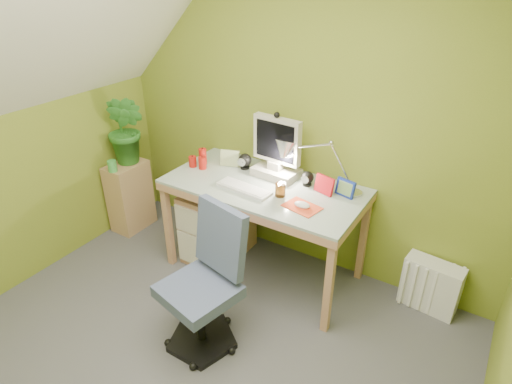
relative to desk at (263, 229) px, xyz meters
The scene contains 19 objects.
wall_back 0.89m from the desk, 78.42° to the left, with size 3.20×0.01×2.40m, color olive.
desk is the anchor object (origin of this frame).
monitor 0.66m from the desk, 90.00° to the left, with size 0.35×0.20×0.48m, color #BBB6A8, non-canonical shape.
speaker_left 0.55m from the desk, 149.35° to the left, with size 0.10×0.10×0.12m, color black, non-canonical shape.
speaker_right 0.54m from the desk, 30.65° to the left, with size 0.09×0.09×0.11m, color black, non-canonical shape.
keyboard 0.43m from the desk, 119.74° to the right, with size 0.41×0.13×0.02m, color silver.
mousepad 0.56m from the desk, 20.22° to the right, with size 0.24×0.17×0.01m, color #E24723.
mouse 0.58m from the desk, 20.22° to the right, with size 0.11×0.07×0.04m, color white.
amber_tumbler 0.48m from the desk, 23.96° to the right, with size 0.07×0.07×0.10m, color brown.
candle_cluster 0.75m from the desk, behind, with size 0.17×0.15×0.13m, color red, non-canonical shape.
photo_frame_red 0.63m from the desk, 15.95° to the left, with size 0.15×0.02×0.13m, color red.
photo_frame_blue 0.74m from the desk, 15.95° to the left, with size 0.14×0.02×0.12m, color navy.
photo_frame_green 0.62m from the desk, 160.71° to the left, with size 0.15×0.02×0.13m, color #B2C386.
desk_lamp 0.82m from the desk, 21.80° to the left, with size 0.51×0.22×0.55m, color silver, non-canonical shape.
side_ledge 1.38m from the desk, behind, with size 0.24×0.37×0.64m, color tan.
potted_plant 1.46m from the desk, behind, with size 0.34×0.28×0.62m, color #2D7025.
green_cup 1.41m from the desk, 169.98° to the right, with size 0.08×0.08×0.10m, color green.
task_chair 0.86m from the desk, 86.90° to the right, with size 0.49×0.49×0.88m, color #434F6E, non-canonical shape.
radiator 1.27m from the desk, 12.42° to the left, with size 0.39×0.16×0.39m, color silver.
Camera 1 is at (1.34, -1.14, 2.23)m, focal length 30.00 mm.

